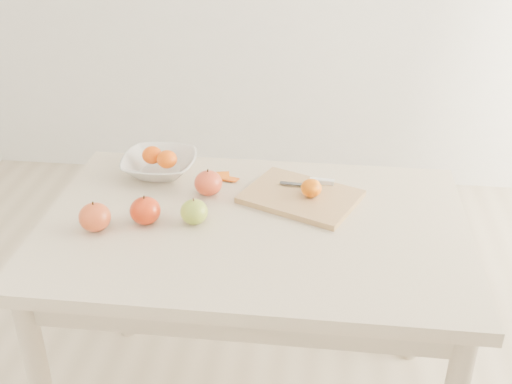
# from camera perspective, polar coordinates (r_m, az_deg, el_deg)

# --- Properties ---
(table) EXTENTS (1.20, 0.80, 0.75)m
(table) POSITION_cam_1_polar(r_m,az_deg,el_deg) (1.86, -0.18, -5.30)
(table) COLOR beige
(table) RESTS_ON ground
(cutting_board) EXTENTS (0.39, 0.34, 0.02)m
(cutting_board) POSITION_cam_1_polar(r_m,az_deg,el_deg) (1.92, 4.01, -0.41)
(cutting_board) COLOR #AB7F55
(cutting_board) RESTS_ON table
(board_tangerine) EXTENTS (0.06, 0.06, 0.05)m
(board_tangerine) POSITION_cam_1_polar(r_m,az_deg,el_deg) (1.89, 4.93, 0.35)
(board_tangerine) COLOR #C95E07
(board_tangerine) RESTS_ON cutting_board
(fruit_bowl) EXTENTS (0.24, 0.24, 0.06)m
(fruit_bowl) POSITION_cam_1_polar(r_m,az_deg,el_deg) (2.08, -8.57, 2.39)
(fruit_bowl) COLOR silver
(fruit_bowl) RESTS_ON table
(bowl_tangerine_near) EXTENTS (0.06, 0.06, 0.06)m
(bowl_tangerine_near) POSITION_cam_1_polar(r_m,az_deg,el_deg) (2.09, -9.22, 3.27)
(bowl_tangerine_near) COLOR #E75A08
(bowl_tangerine_near) RESTS_ON fruit_bowl
(bowl_tangerine_far) EXTENTS (0.06, 0.06, 0.06)m
(bowl_tangerine_far) POSITION_cam_1_polar(r_m,az_deg,el_deg) (2.05, -7.92, 2.91)
(bowl_tangerine_far) COLOR #D34407
(bowl_tangerine_far) RESTS_ON fruit_bowl
(orange_peel_a) EXTENTS (0.07, 0.06, 0.01)m
(orange_peel_a) POSITION_cam_1_polar(r_m,az_deg,el_deg) (2.04, -3.21, 1.27)
(orange_peel_a) COLOR #DB5B0F
(orange_peel_a) RESTS_ON table
(orange_peel_b) EXTENTS (0.05, 0.05, 0.01)m
(orange_peel_b) POSITION_cam_1_polar(r_m,az_deg,el_deg) (2.03, -2.25, 1.09)
(orange_peel_b) COLOR #D5560F
(orange_peel_b) RESTS_ON table
(paring_knife) EXTENTS (0.17, 0.05, 0.01)m
(paring_knife) POSITION_cam_1_polar(r_m,az_deg,el_deg) (1.97, 5.49, 0.91)
(paring_knife) COLOR white
(paring_knife) RESTS_ON cutting_board
(apple_green) EXTENTS (0.08, 0.08, 0.07)m
(apple_green) POSITION_cam_1_polar(r_m,az_deg,el_deg) (1.80, -5.53, -1.77)
(apple_green) COLOR #66911A
(apple_green) RESTS_ON table
(apple_red_a) EXTENTS (0.09, 0.09, 0.08)m
(apple_red_a) POSITION_cam_1_polar(r_m,az_deg,el_deg) (1.94, -4.26, 0.80)
(apple_red_a) COLOR maroon
(apple_red_a) RESTS_ON table
(apple_red_b) EXTENTS (0.09, 0.09, 0.08)m
(apple_red_b) POSITION_cam_1_polar(r_m,az_deg,el_deg) (1.81, -14.14, -2.17)
(apple_red_b) COLOR #990C0A
(apple_red_b) RESTS_ON table
(apple_red_d) EXTENTS (0.09, 0.09, 0.08)m
(apple_red_d) POSITION_cam_1_polar(r_m,az_deg,el_deg) (1.81, -9.82, -1.64)
(apple_red_d) COLOR #9D1403
(apple_red_d) RESTS_ON table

